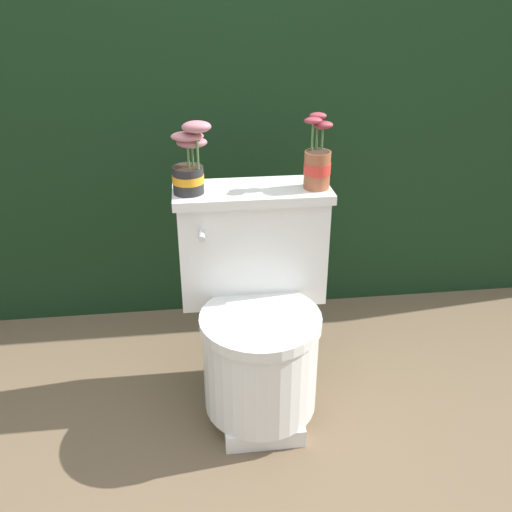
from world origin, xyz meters
TOP-DOWN VIEW (x-y plane):
  - ground_plane at (0.00, 0.00)m, footprint 12.00×12.00m
  - hedge_backdrop at (0.00, 1.03)m, footprint 4.18×0.61m
  - toilet at (0.07, 0.10)m, footprint 0.51×0.52m
  - potted_plant_left at (-0.12, 0.21)m, footprint 0.13×0.11m
  - potted_plant_midleft at (0.28, 0.21)m, footprint 0.10×0.10m

SIDE VIEW (x-z plane):
  - ground_plane at x=0.00m, z-range 0.00..0.00m
  - toilet at x=0.07m, z-range -0.02..0.73m
  - hedge_backdrop at x=0.00m, z-range 0.00..1.39m
  - potted_plant_midleft at x=0.28m, z-range 0.72..0.95m
  - potted_plant_left at x=-0.12m, z-range 0.73..0.96m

